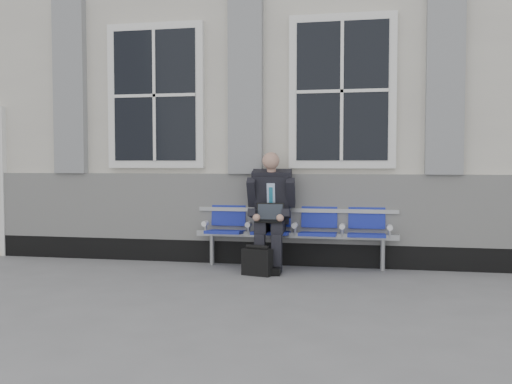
# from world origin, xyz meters

# --- Properties ---
(ground) EXTENTS (70.00, 70.00, 0.00)m
(ground) POSITION_xyz_m (0.00, 0.00, 0.00)
(ground) COLOR slate
(ground) RESTS_ON ground
(station_building) EXTENTS (14.40, 4.40, 4.49)m
(station_building) POSITION_xyz_m (-0.02, 3.47, 2.22)
(station_building) COLOR beige
(station_building) RESTS_ON ground
(bench) EXTENTS (2.60, 0.47, 0.91)m
(bench) POSITION_xyz_m (-0.23, 1.32, 0.55)
(bench) COLOR #9EA0A3
(bench) RESTS_ON ground
(businessman) EXTENTS (0.62, 0.83, 1.48)m
(businessman) POSITION_xyz_m (-0.52, 1.18, 0.79)
(businessman) COLOR black
(businessman) RESTS_ON ground
(briefcase) EXTENTS (0.38, 0.24, 0.37)m
(briefcase) POSITION_xyz_m (-0.61, 0.72, 0.17)
(briefcase) COLOR black
(briefcase) RESTS_ON ground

